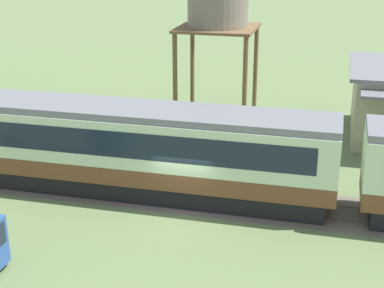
{
  "coord_description": "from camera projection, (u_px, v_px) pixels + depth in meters",
  "views": [
    {
      "loc": [
        5.98,
        -22.26,
        11.42
      ],
      "look_at": [
        -0.03,
        1.43,
        2.52
      ],
      "focal_mm": 55.0,
      "sensor_mm": 36.0,
      "label": 1
    }
  ],
  "objects": [
    {
      "name": "passenger_train",
      "position": [
        101.0,
        143.0,
        26.93
      ],
      "size": [
        67.67,
        3.15,
        4.08
      ],
      "color": "brown",
      "rests_on": "ground_plane"
    },
    {
      "name": "ground_plane",
      "position": [
        185.0,
        209.0,
        25.56
      ],
      "size": [
        600.0,
        600.0,
        0.0
      ],
      "primitive_type": "plane",
      "color": "#607547"
    },
    {
      "name": "railway_track",
      "position": [
        110.0,
        188.0,
        27.63
      ],
      "size": [
        112.2,
        3.6,
        0.04
      ],
      "color": "#665B51",
      "rests_on": "ground_plane"
    },
    {
      "name": "water_tower",
      "position": [
        218.0,
        7.0,
        34.96
      ],
      "size": [
        4.69,
        4.69,
        8.82
      ],
      "color": "brown",
      "rests_on": "ground_plane"
    }
  ]
}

